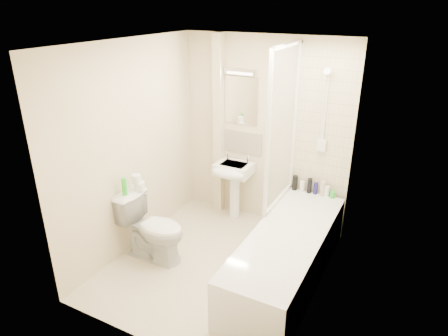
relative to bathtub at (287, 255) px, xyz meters
The scene contains 26 objects.
floor 0.82m from the bathtub, 169.71° to the right, with size 2.50×2.50×0.00m, color beige.
wall_back 1.62m from the bathtub, 123.95° to the left, with size 2.20×0.02×2.40m, color beige.
wall_left 2.07m from the bathtub, behind, with size 0.02×2.50×2.40m, color beige.
wall_right 0.99m from the bathtub, 21.26° to the right, with size 0.02×2.50×2.40m, color beige.
ceiling 2.24m from the bathtub, 169.71° to the right, with size 2.20×2.50×0.02m, color white.
tile_back 1.58m from the bathtub, 90.00° to the left, with size 0.70×0.01×1.75m, color beige.
tile_right 1.19m from the bathtub, ahead, with size 0.01×2.10×1.75m, color beige.
pipe_boxing 1.95m from the bathtub, 142.43° to the left, with size 0.12×0.12×2.40m, color beige.
splashback 1.71m from the bathtub, 134.21° to the left, with size 0.60×0.01×0.30m, color beige.
mirror 2.01m from the bathtub, 134.26° to the left, with size 0.46×0.01×0.60m, color white.
strip_light 2.25m from the bathtub, 134.87° to the left, with size 0.42×0.07×0.07m, color silver.
bathtub is the anchor object (origin of this frame).
shower_screen 1.38m from the bathtub, 117.86° to the left, with size 0.04×0.92×1.80m.
shower_fixture 1.64m from the bathtub, 90.09° to the left, with size 0.10×0.16×0.99m.
pedestal_sink 1.43m from the bathtub, 140.75° to the left, with size 0.47×0.45×0.90m.
bottle_black_a 1.12m from the bathtub, 104.98° to the left, with size 0.07×0.07×0.19m, color black.
bottle_white_a 1.09m from the bathtub, 99.90° to the left, with size 0.06×0.06×0.13m, color white.
bottle_black_b 1.09m from the bathtub, 94.87° to the left, with size 0.06×0.06×0.19m, color black.
bottle_blue 1.08m from the bathtub, 90.54° to the left, with size 0.05×0.05×0.15m, color navy.
bottle_cream 1.09m from the bathtub, 85.78° to the left, with size 0.06×0.06×0.19m, color #C6B199.
bottle_white_b 1.08m from the bathtub, 82.77° to the left, with size 0.06×0.06×0.13m, color white.
bottle_green 1.09m from the bathtub, 78.80° to the left, with size 0.06×0.06×0.08m, color green.
toilet 1.51m from the bathtub, 167.30° to the right, with size 0.76×0.43×0.77m, color white.
toilet_roll_lower 1.79m from the bathtub, behind, with size 0.12×0.12×0.09m, color white.
toilet_roll_upper 1.84m from the bathtub, behind, with size 0.10×0.10×0.10m, color white.
green_bottle 1.89m from the bathtub, 166.63° to the right, with size 0.06×0.06×0.20m, color green.
Camera 1 is at (1.79, -3.26, 2.76)m, focal length 32.00 mm.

